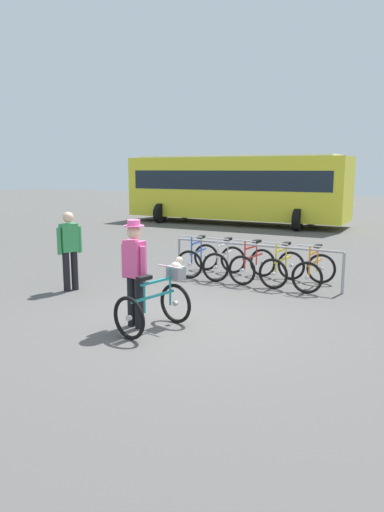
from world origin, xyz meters
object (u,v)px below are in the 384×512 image
Objects in this scene: racked_bike_red at (253,265)px; racked_bike_orange at (314,271)px; featured_bicycle at (159,299)px; racked_bike_blue at (198,259)px; racked_bike_white at (225,262)px; bus_distant at (235,186)px; person_with_featured_bike at (135,269)px; racked_bike_yellow at (282,268)px; pedestrian_with_backpack at (69,246)px.

racked_bike_red is 1.00× the size of racked_bike_orange.
racked_bike_red and racked_bike_orange have the same top height.
racked_bike_red is 1.40m from racked_bike_orange.
featured_bicycle is at bearing -115.17° from racked_bike_orange.
racked_bike_blue is 0.95× the size of racked_bike_orange.
racked_bike_white and racked_bike_red have the same top height.
bus_distant is at bearing 111.62° from racked_bike_red.
person_with_featured_bike reaches higher than featured_bicycle.
pedestrian_with_backpack is at bearing -148.90° from racked_bike_yellow.
person_with_featured_bike reaches higher than racked_bike_white.
racked_bike_white and racked_bike_orange have the same top height.
pedestrian_with_backpack reaches higher than racked_bike_yellow.
racked_bike_red is at bearing 79.46° from person_with_featured_bike.
racked_bike_yellow is 3.88m from featured_bicycle.
person_with_featured_bike reaches higher than racked_bike_orange.
racked_bike_yellow is (2.09, -0.17, -0.00)m from racked_bike_blue.
racked_bike_blue and racked_bike_red have the same top height.
bus_distant is at bearing 114.69° from racked_bike_yellow.
racked_bike_orange is at bearing -4.61° from racked_bike_blue.
person_with_featured_bike is at bearing -76.46° from bus_distant.
racked_bike_red is 11.50m from bus_distant.
racked_bike_red is at bearing 36.98° from pedestrian_with_backpack.
racked_bike_yellow is at bearing -4.61° from racked_bike_blue.
racked_bike_orange is 5.16m from pedestrian_with_backpack.
racked_bike_yellow is (0.70, -0.06, -0.00)m from racked_bike_red.
racked_bike_orange is at bearing -4.61° from racked_bike_white.
person_with_featured_bike is at bearing -100.54° from racked_bike_red.
bus_distant is at bearing 105.04° from featured_bicycle.
racked_bike_blue is at bearing 99.62° from person_with_featured_bike.
person_with_featured_bike is (-2.12, -3.76, 0.58)m from racked_bike_orange.
racked_bike_white is at bearing 175.39° from racked_bike_orange.
racked_bike_red is 0.94× the size of featured_bicycle.
person_with_featured_bike reaches higher than racked_bike_red.
racked_bike_yellow is at bearing -4.61° from racked_bike_red.
pedestrian_with_backpack reaches higher than racked_bike_white.
racked_bike_blue is 0.70m from racked_bike_white.
racked_bike_blue is 0.65× the size of person_with_featured_bike.
pedestrian_with_backpack is 0.16× the size of bus_distant.
pedestrian_with_backpack is at bearing -135.40° from racked_bike_white.
featured_bicycle is 0.73× the size of person_with_featured_bike.
racked_bike_white is 0.95× the size of racked_bike_orange.
racked_bike_white is at bearing -71.61° from bus_distant.
racked_bike_yellow is at bearing 175.39° from racked_bike_orange.
racked_bike_red is 1.00× the size of racked_bike_yellow.
pedestrian_with_backpack is at bearing 153.99° from featured_bicycle.
pedestrian_with_backpack is at bearing -85.53° from bus_distant.
racked_bike_orange is 0.12× the size of bus_distant.
racked_bike_orange is (2.79, -0.23, -0.00)m from racked_bike_blue.
racked_bike_white is 0.96× the size of racked_bike_yellow.
featured_bicycle is 0.76× the size of pedestrian_with_backpack.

